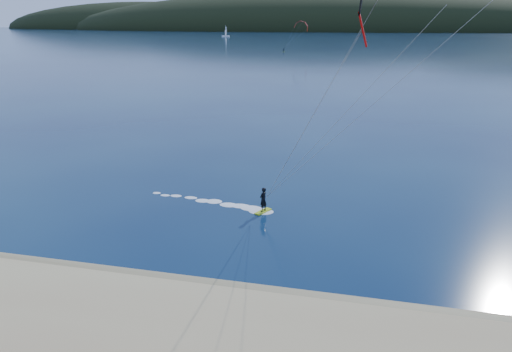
% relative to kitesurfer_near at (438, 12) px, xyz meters
% --- Properties ---
extents(ground, '(1800.00, 1800.00, 0.00)m').
position_rel_kitesurfer_near_xyz_m(ground, '(-13.37, -10.76, -14.47)').
color(ground, '#071639').
rests_on(ground, ground).
extents(wet_sand, '(220.00, 2.50, 0.10)m').
position_rel_kitesurfer_near_xyz_m(wet_sand, '(-13.37, -6.26, -14.42)').
color(wet_sand, olive).
rests_on(wet_sand, ground).
extents(headland, '(1200.00, 310.00, 140.00)m').
position_rel_kitesurfer_near_xyz_m(headland, '(-12.74, 734.52, -14.47)').
color(headland, black).
rests_on(headland, ground).
extents(kitesurfer_near, '(26.40, 8.64, 19.43)m').
position_rel_kitesurfer_near_xyz_m(kitesurfer_near, '(0.00, 0.00, 0.00)').
color(kitesurfer_near, '#B8D318').
rests_on(kitesurfer_near, ground).
extents(kitesurfer_far, '(12.67, 7.75, 14.18)m').
position_rel_kitesurfer_near_xyz_m(kitesurfer_far, '(-33.17, 190.07, -3.92)').
color(kitesurfer_far, '#B8D318').
rests_on(kitesurfer_far, ground).
extents(sailboat, '(7.12, 4.59, 10.14)m').
position_rel_kitesurfer_near_xyz_m(sailboat, '(-129.60, 397.13, -13.72)').
color(sailboat, white).
rests_on(sailboat, ground).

